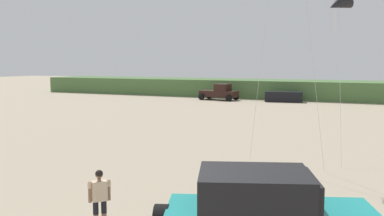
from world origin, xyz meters
name	(u,v)px	position (x,y,z in m)	size (l,w,h in m)	color
dune_ridge	(358,91)	(2.37, 50.78, 1.14)	(90.00, 7.95, 2.28)	#4C703D
person_watching	(100,196)	(-1.24, 4.69, 0.94)	(0.47, 0.49, 1.67)	#8C664C
distant_pickup	(220,92)	(-13.06, 44.15, 0.94)	(4.75, 2.75, 1.98)	black
distant_sedan	(284,97)	(-5.35, 44.93, 0.60)	(4.20, 1.70, 1.20)	black
kite_green_box	(339,4)	(3.14, 19.45, 7.62)	(1.75, 5.72, 8.28)	black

